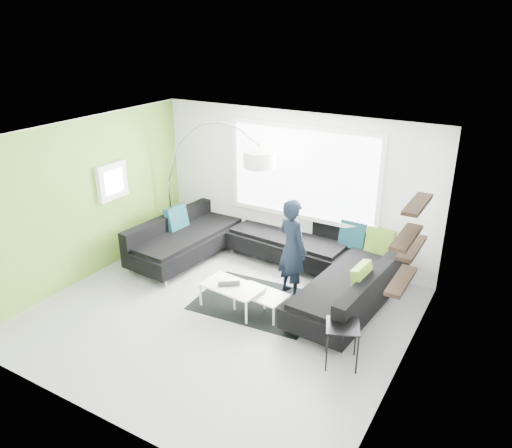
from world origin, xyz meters
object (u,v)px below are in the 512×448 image
(side_table, at_px, (341,344))
(laptop, at_px, (229,286))
(coffee_table, at_px, (247,299))
(arc_lamp, at_px, (168,181))
(sectional_sofa, at_px, (264,257))
(person, at_px, (292,248))

(side_table, distance_m, laptop, 2.07)
(coffee_table, relative_size, arc_lamp, 0.47)
(arc_lamp, height_order, laptop, arc_lamp)
(coffee_table, xyz_separation_m, arc_lamp, (-2.73, 1.51, 1.10))
(sectional_sofa, relative_size, coffee_table, 3.71)
(laptop, bearing_deg, sectional_sofa, 55.77)
(sectional_sofa, height_order, person, person)
(sectional_sofa, xyz_separation_m, side_table, (2.06, -1.55, -0.12))
(coffee_table, distance_m, laptop, 0.35)
(coffee_table, relative_size, side_table, 2.07)
(side_table, bearing_deg, laptop, 169.07)
(sectional_sofa, distance_m, coffee_table, 1.12)
(person, bearing_deg, side_table, 161.48)
(sectional_sofa, relative_size, side_table, 7.68)
(person, bearing_deg, arc_lamp, 11.88)
(side_table, distance_m, person, 1.98)
(sectional_sofa, relative_size, arc_lamp, 1.75)
(arc_lamp, relative_size, laptop, 6.29)
(side_table, bearing_deg, arc_lamp, 155.98)
(laptop, bearing_deg, arc_lamp, 111.12)
(coffee_table, height_order, side_table, side_table)
(laptop, bearing_deg, coffee_table, -13.89)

